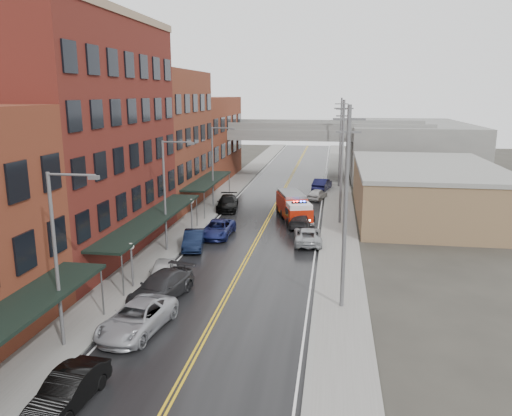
{
  "coord_description": "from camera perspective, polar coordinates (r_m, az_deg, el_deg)",
  "views": [
    {
      "loc": [
        6.45,
        -13.32,
        12.61
      ],
      "look_at": [
        -0.01,
        27.76,
        3.0
      ],
      "focal_mm": 35.0,
      "sensor_mm": 36.0,
      "label": 1
    }
  ],
  "objects": [
    {
      "name": "sidewalk_right",
      "position": [
        45.1,
        9.68,
        -3.32
      ],
      "size": [
        3.0,
        160.0,
        0.15
      ],
      "primitive_type": "cube",
      "color": "slate",
      "rests_on": "ground"
    },
    {
      "name": "parked_car_left_2",
      "position": [
        28.23,
        -13.45,
        -12.15
      ],
      "size": [
        3.34,
        5.91,
        1.56
      ],
      "primitive_type": "imported",
      "rotation": [
        0.0,
        0.0,
        -0.14
      ],
      "color": "#9D9EA4",
      "rests_on": "ground"
    },
    {
      "name": "parked_car_left_1",
      "position": [
        23.09,
        -20.64,
        -18.88
      ],
      "size": [
        1.81,
        4.52,
        1.46
      ],
      "primitive_type": "imported",
      "rotation": [
        0.0,
        0.0,
        -0.06
      ],
      "color": "black",
      "rests_on": "ground"
    },
    {
      "name": "road",
      "position": [
        45.57,
        0.45,
        -3.04
      ],
      "size": [
        11.0,
        160.0,
        0.02
      ],
      "primitive_type": "cube",
      "color": "black",
      "rests_on": "ground"
    },
    {
      "name": "parked_car_left_7",
      "position": [
        55.04,
        -3.28,
        0.58
      ],
      "size": [
        2.86,
        5.62,
        1.56
      ],
      "primitive_type": "imported",
      "rotation": [
        0.0,
        0.0,
        0.13
      ],
      "color": "black",
      "rests_on": "ground"
    },
    {
      "name": "parked_car_right_0",
      "position": [
        42.96,
        5.91,
        -3.17
      ],
      "size": [
        2.71,
        5.16,
        1.39
      ],
      "primitive_type": "imported",
      "rotation": [
        0.0,
        0.0,
        3.23
      ],
      "color": "#9CA0A3",
      "rests_on": "ground"
    },
    {
      "name": "awning_2",
      "position": [
        56.42,
        -5.51,
        3.13
      ],
      "size": [
        2.6,
        13.0,
        3.09
      ],
      "color": "black",
      "rests_on": "ground"
    },
    {
      "name": "street_lamp_2",
      "position": [
        55.38,
        -4.74,
        5.26
      ],
      "size": [
        2.64,
        0.22,
        9.0
      ],
      "color": "#59595B",
      "rests_on": "ground"
    },
    {
      "name": "utility_pole_1",
      "position": [
        48.73,
        9.79,
        5.39
      ],
      "size": [
        1.8,
        0.24,
        12.0
      ],
      "color": "#59595B",
      "rests_on": "ground"
    },
    {
      "name": "tan_building",
      "position": [
        55.1,
        18.76,
        1.74
      ],
      "size": [
        14.0,
        22.0,
        5.0
      ],
      "primitive_type": "cube",
      "color": "olive",
      "rests_on": "ground"
    },
    {
      "name": "fire_truck",
      "position": [
        50.47,
        4.32,
        0.2
      ],
      "size": [
        4.5,
        7.67,
        2.67
      ],
      "rotation": [
        0.0,
        0.0,
        0.29
      ],
      "color": "#A61907",
      "rests_on": "ground"
    },
    {
      "name": "parked_car_right_3",
      "position": [
        66.58,
        7.56,
        2.7
      ],
      "size": [
        2.65,
        5.22,
        1.64
      ],
      "primitive_type": "imported",
      "rotation": [
        0.0,
        0.0,
        2.95
      ],
      "color": "black",
      "rests_on": "ground"
    },
    {
      "name": "parked_car_left_6",
      "position": [
        44.91,
        -4.37,
        -2.37
      ],
      "size": [
        2.52,
        5.26,
        1.45
      ],
      "primitive_type": "imported",
      "rotation": [
        0.0,
        0.0,
        -0.02
      ],
      "color": "navy",
      "rests_on": "ground"
    },
    {
      "name": "utility_pole_2",
      "position": [
        68.61,
        9.61,
        7.56
      ],
      "size": [
        1.8,
        0.24,
        12.0
      ],
      "color": "#59595B",
      "rests_on": "ground"
    },
    {
      "name": "curb_right",
      "position": [
        45.1,
        7.58,
        -3.24
      ],
      "size": [
        0.3,
        160.0,
        0.15
      ],
      "primitive_type": "cube",
      "color": "gray",
      "rests_on": "ground"
    },
    {
      "name": "utility_pole_0",
      "position": [
        29.02,
        10.2,
        0.25
      ],
      "size": [
        1.8,
        0.24,
        12.0
      ],
      "color": "#59595B",
      "rests_on": "ground"
    },
    {
      "name": "parked_car_right_1",
      "position": [
        48.33,
        5.28,
        -1.3
      ],
      "size": [
        2.54,
        5.1,
        1.42
      ],
      "primitive_type": "imported",
      "rotation": [
        0.0,
        0.0,
        3.03
      ],
      "color": "#232426",
      "rests_on": "ground"
    },
    {
      "name": "street_lamp_1",
      "position": [
        40.21,
        -10.1,
        2.17
      ],
      "size": [
        2.64,
        0.22,
        9.0
      ],
      "color": "#59595B",
      "rests_on": "ground"
    },
    {
      "name": "right_far_block",
      "position": [
        84.55,
        16.85,
        6.62
      ],
      "size": [
        18.0,
        30.0,
        8.0
      ],
      "primitive_type": "cube",
      "color": "slate",
      "rests_on": "ground"
    },
    {
      "name": "globe_lamp_1",
      "position": [
        33.62,
        -14.07,
        -5.23
      ],
      "size": [
        0.44,
        0.44,
        3.12
      ],
      "color": "#59595B",
      "rests_on": "ground"
    },
    {
      "name": "sidewalk_left",
      "position": [
        47.14,
        -8.37,
        -2.55
      ],
      "size": [
        3.0,
        160.0,
        0.15
      ],
      "primitive_type": "cube",
      "color": "slate",
      "rests_on": "ground"
    },
    {
      "name": "brick_building_c",
      "position": [
        57.55,
        -11.27,
        7.67
      ],
      "size": [
        9.0,
        15.0,
        15.0
      ],
      "primitive_type": "cube",
      "color": "brown",
      "rests_on": "ground"
    },
    {
      "name": "parked_car_left_4",
      "position": [
        34.89,
        -10.63,
        -7.17
      ],
      "size": [
        2.49,
        4.41,
        1.42
      ],
      "primitive_type": "imported",
      "rotation": [
        0.0,
        0.0,
        0.21
      ],
      "color": "#BBBBBB",
      "rests_on": "ground"
    },
    {
      "name": "curb_left",
      "position": [
        46.69,
        -6.43,
        -2.65
      ],
      "size": [
        0.3,
        160.0,
        0.15
      ],
      "primitive_type": "cube",
      "color": "gray",
      "rests_on": "ground"
    },
    {
      "name": "parked_car_left_5",
      "position": [
        41.69,
        -7.13,
        -3.62
      ],
      "size": [
        2.39,
        4.74,
        1.49
      ],
      "primitive_type": "imported",
      "rotation": [
        0.0,
        0.0,
        0.19
      ],
      "color": "black",
      "rests_on": "ground"
    },
    {
      "name": "globe_lamp_2",
      "position": [
        46.34,
        -7.4,
        0.06
      ],
      "size": [
        0.44,
        0.44,
        3.12
      ],
      "color": "#59595B",
      "rests_on": "ground"
    },
    {
      "name": "overpass",
      "position": [
        75.88,
        4.07,
        7.97
      ],
      "size": [
        40.0,
        10.0,
        7.5
      ],
      "color": "slate",
      "rests_on": "ground"
    },
    {
      "name": "street_lamp_0",
      "position": [
        26.05,
        -21.53,
        -4.49
      ],
      "size": [
        2.64,
        0.22,
        9.0
      ],
      "color": "#59595B",
      "rests_on": "ground"
    },
    {
      "name": "awning_1",
      "position": [
        40.07,
        -11.71,
        -1.16
      ],
      "size": [
        2.6,
        18.0,
        3.09
      ],
      "color": "black",
      "rests_on": "ground"
    },
    {
      "name": "parked_car_left_3",
      "position": [
        32.02,
        -10.77,
        -8.85
      ],
      "size": [
        3.45,
        5.96,
        1.62
      ],
      "primitive_type": "imported",
      "rotation": [
        0.0,
        0.0,
        -0.22
      ],
      "color": "#272729",
      "rests_on": "ground"
    },
    {
      "name": "brick_building_b",
      "position": [
        41.5,
        -19.69,
        7.27
      ],
      "size": [
        9.0,
        20.0,
        18.0
      ],
      "primitive_type": "cube",
      "color": "#551D16",
      "rests_on": "ground"
    },
    {
      "name": "brick_building_far",
      "position": [
        74.29,
        -6.58,
        7.82
      ],
      "size": [
        9.0,
        20.0,
        12.0
      ],
      "primitive_type": "cube",
      "color": "brown",
      "rests_on": "ground"
    },
    {
      "name": "parked_car_right_2",
      "position": [
        60.73,
        7.03,
        1.57
      ],
      "size": [
        2.62,
        4.2,
        1.33
      ],
      "primitive_type": "imported",
      "rotation": [
        0.0,
        0.0,
        2.85
      ],
      "color": "#B7B7B7",
      "rests_on": "ground"
    }
  ]
}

